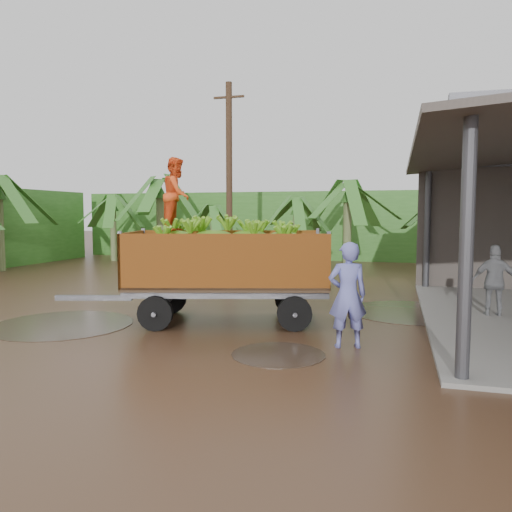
{
  "coord_description": "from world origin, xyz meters",
  "views": [
    {
      "loc": [
        4.34,
        -11.28,
        2.45
      ],
      "look_at": [
        1.21,
        -0.18,
        1.46
      ],
      "focal_mm": 35.0,
      "sensor_mm": 36.0,
      "label": 1
    }
  ],
  "objects_px": {
    "banana_trailer": "(226,262)",
    "utility_pole": "(229,179)",
    "man_grey": "(495,282)",
    "man_blue": "(348,295)"
  },
  "relations": [
    {
      "from": "man_grey",
      "to": "utility_pole",
      "type": "distance_m",
      "value": 10.59
    },
    {
      "from": "man_grey",
      "to": "utility_pole",
      "type": "bearing_deg",
      "value": -33.47
    },
    {
      "from": "man_blue",
      "to": "man_grey",
      "type": "height_order",
      "value": "man_blue"
    },
    {
      "from": "banana_trailer",
      "to": "man_blue",
      "type": "distance_m",
      "value": 3.25
    },
    {
      "from": "utility_pole",
      "to": "banana_trailer",
      "type": "bearing_deg",
      "value": -71.81
    },
    {
      "from": "man_blue",
      "to": "utility_pole",
      "type": "relative_size",
      "value": 0.26
    },
    {
      "from": "banana_trailer",
      "to": "utility_pole",
      "type": "relative_size",
      "value": 0.84
    },
    {
      "from": "man_blue",
      "to": "utility_pole",
      "type": "xyz_separation_m",
      "value": [
        -5.38,
        9.16,
        2.78
      ]
    },
    {
      "from": "man_blue",
      "to": "man_grey",
      "type": "xyz_separation_m",
      "value": [
        3.06,
        3.45,
        -0.1
      ]
    },
    {
      "from": "banana_trailer",
      "to": "man_grey",
      "type": "xyz_separation_m",
      "value": [
        5.92,
        1.96,
        -0.48
      ]
    }
  ]
}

